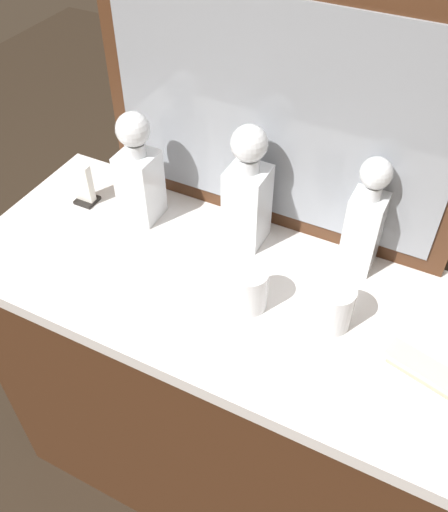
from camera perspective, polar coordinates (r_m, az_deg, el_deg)
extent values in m
plane|color=#2D2319|center=(1.95, 0.00, -20.89)|extent=(6.00, 6.00, 0.00)
cube|color=#472816|center=(1.57, 0.00, -14.31)|extent=(1.15, 0.50, 0.86)
cube|color=white|center=(1.22, 0.00, -3.29)|extent=(1.18, 0.51, 0.03)
cube|color=#472816|center=(1.20, 5.37, 14.24)|extent=(0.83, 0.03, 0.57)
cube|color=gray|center=(1.19, 5.07, 13.92)|extent=(0.75, 0.01, 0.49)
cube|color=white|center=(1.24, 2.37, 5.17)|extent=(0.09, 0.09, 0.19)
cube|color=#9E5619|center=(1.27, 2.32, 3.78)|extent=(0.07, 0.07, 0.11)
cylinder|color=white|center=(1.18, 2.53, 9.40)|extent=(0.05, 0.05, 0.03)
sphere|color=white|center=(1.15, 2.61, 11.46)|extent=(0.08, 0.08, 0.08)
cube|color=white|center=(1.21, 14.02, 2.37)|extent=(0.07, 0.07, 0.19)
cube|color=#9E5619|center=(1.24, 13.70, 0.96)|extent=(0.06, 0.06, 0.11)
cylinder|color=white|center=(1.15, 14.95, 6.43)|extent=(0.04, 0.04, 0.03)
sphere|color=white|center=(1.12, 15.36, 8.20)|extent=(0.06, 0.06, 0.06)
cube|color=white|center=(1.33, -8.60, 7.13)|extent=(0.09, 0.09, 0.17)
cube|color=#9E5619|center=(1.34, -8.50, 6.39)|extent=(0.07, 0.07, 0.13)
cylinder|color=white|center=(1.27, -9.09, 10.80)|extent=(0.05, 0.05, 0.03)
sphere|color=white|center=(1.25, -9.35, 12.71)|extent=(0.08, 0.08, 0.08)
cylinder|color=white|center=(1.12, 11.12, -5.03)|extent=(0.08, 0.08, 0.10)
cylinder|color=silver|center=(1.15, 10.84, -6.41)|extent=(0.08, 0.08, 0.01)
cylinder|color=white|center=(1.13, 2.59, -3.38)|extent=(0.08, 0.08, 0.10)
cylinder|color=silver|center=(1.16, 2.53, -4.77)|extent=(0.07, 0.07, 0.01)
cube|color=#B7A88C|center=(1.12, 20.03, -11.21)|extent=(0.15, 0.08, 0.01)
cube|color=beige|center=(1.11, 20.18, -10.86)|extent=(0.17, 0.09, 0.01)
cube|color=black|center=(1.45, -13.85, 5.59)|extent=(0.05, 0.05, 0.01)
cube|color=white|center=(1.42, -14.20, 7.19)|extent=(0.05, 0.02, 0.11)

